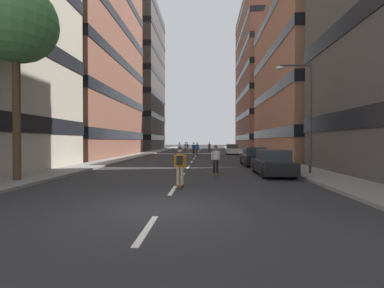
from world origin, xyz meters
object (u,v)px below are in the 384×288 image
Objects in this scene: street_tree_near at (16,23)px; skater_3 at (194,148)px; parked_car_near at (254,157)px; parked_car_mid at (232,149)px; skater_0 at (209,146)px; skater_4 at (197,148)px; skater_5 at (180,164)px; parked_car_far at (273,164)px; skater_2 at (216,158)px; streetlamp_right at (304,106)px; skater_7 at (187,147)px; skater_1 at (197,147)px; skater_6 at (186,146)px; skater_8 at (180,147)px.

street_tree_near reaches higher than skater_3.
parked_car_near is 2.47× the size of skater_3.
parked_car_mid is 9.57m from skater_0.
skater_4 is 27.83m from skater_5.
parked_car_mid is 25.55m from parked_car_far.
skater_2 reaches higher than parked_car_far.
skater_2 is at bearing -179.52° from streetlamp_right.
skater_7 is at bearing 79.90° from street_tree_near.
skater_5 is at bearing -5.79° from street_tree_near.
streetlamp_right is 3.65× the size of skater_1.
parked_car_far is 15.35m from street_tree_near.
parked_car_mid is 6.43m from skater_1.
streetlamp_right reaches higher than skater_6.
street_tree_near is 5.41× the size of skater_3.
skater_2 is 1.00× the size of skater_6.
parked_car_near is at bearing 107.50° from streetlamp_right.
street_tree_near is 5.41× the size of skater_1.
streetlamp_right reaches higher than parked_car_far.
streetlamp_right is 34.20m from skater_6.
skater_5 is (-1.78, -38.85, 0.00)m from skater_0.
skater_0 is 5.68m from skater_7.
parked_car_near is 23.38m from skater_1.
skater_7 is (-1.91, 6.82, 0.00)m from skater_4.
parked_car_near is at bearing -74.03° from skater_6.
skater_5 is at bearing -88.60° from skater_3.
street_tree_near is 39.86m from skater_0.
skater_2 is at bearing -84.47° from skater_3.
skater_7 is (-7.15, 30.33, 0.32)m from parked_car_far.
skater_2 is (2.04, -28.82, -0.03)m from skater_1.
skater_3 is at bearing -105.93° from skater_0.
skater_6 is 1.00× the size of skater_8.
street_tree_near is at bearing -106.37° from skater_4.
parked_car_mid is 2.47× the size of skater_1.
skater_2 and skater_5 have the same top height.
parked_car_far is 31.16m from skater_7.
parked_car_near is at bearing -90.00° from parked_car_mid.
parked_car_near is 28.45m from skater_0.
skater_1 is at bearing 100.56° from parked_car_far.
skater_4 is at bearing 90.29° from skater_5.
parked_car_mid is at bearing 80.31° from skater_5.
parked_car_far is at bearing -90.00° from parked_car_mid.
skater_1 is at bearing 104.25° from streetlamp_right.
skater_7 is 1.58m from skater_8.
skater_5 is 34.71m from skater_7.
skater_3 is (-7.74, 25.48, -3.15)m from streetlamp_right.
skater_3 is (-2.51, -8.80, -0.03)m from skater_0.
skater_4 is 9.72m from skater_6.
skater_0 is 5.89m from skater_1.
skater_6 is 2.64m from skater_7.
skater_5 is (-7.00, -4.56, -3.12)m from streetlamp_right.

